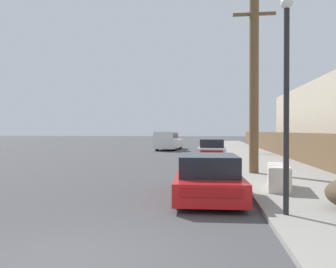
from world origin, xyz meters
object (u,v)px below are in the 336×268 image
utility_pole (254,83)px  street_lamp (286,89)px  car_parked_mid (212,150)px  discarded_fridge (279,177)px  pickup_truck (168,141)px  pedestrian (255,142)px  parked_sports_car_red (208,178)px

utility_pole → street_lamp: bearing=-92.3°
car_parked_mid → street_lamp: 15.15m
discarded_fridge → pickup_truck: bearing=114.7°
discarded_fridge → utility_pole: (-0.24, 3.84, 3.48)m
discarded_fridge → car_parked_mid: (-1.93, 11.68, 0.15)m
discarded_fridge → street_lamp: bearing=-90.1°
car_parked_mid → pickup_truck: 10.99m
pickup_truck → pedestrian: 9.62m
discarded_fridge → parked_sports_car_red: (-2.20, -1.10, 0.08)m
car_parked_mid → pickup_truck: (-4.22, 10.15, 0.28)m
discarded_fridge → parked_sports_car_red: 2.46m
parked_sports_car_red → pedestrian: size_ratio=2.45×
parked_sports_car_red → discarded_fridge: bearing=24.2°
pickup_truck → utility_pole: bearing=112.6°
parked_sports_car_red → utility_pole: 6.32m
car_parked_mid → street_lamp: bearing=-83.5°
car_parked_mid → street_lamp: street_lamp is taller
parked_sports_car_red → car_parked_mid: 12.78m
pickup_truck → street_lamp: size_ratio=1.27×
discarded_fridge → street_lamp: size_ratio=0.41×
pickup_truck → discarded_fridge: bearing=110.2°
utility_pole → car_parked_mid: bearing=102.2°
discarded_fridge → utility_pole: utility_pole is taller
car_parked_mid → pedestrian: (3.42, 4.29, 0.39)m
car_parked_mid → utility_pole: bearing=-76.7°
utility_pole → pedestrian: 12.60m
street_lamp → pedestrian: 19.40m
pickup_truck → utility_pole: 19.17m
car_parked_mid → street_lamp: (1.41, -14.92, 2.20)m
parked_sports_car_red → pickup_truck: (-3.95, 22.93, 0.35)m
car_parked_mid → utility_pole: (1.69, -7.83, 3.33)m
discarded_fridge → pickup_truck: pickup_truck is taller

